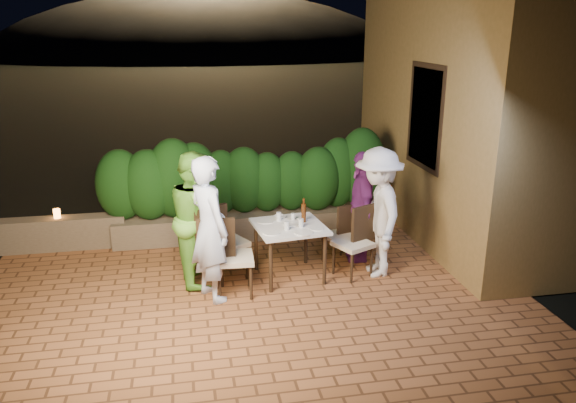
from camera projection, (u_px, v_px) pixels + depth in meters
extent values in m
plane|color=black|center=(253.00, 304.00, 6.99)|extent=(400.00, 400.00, 0.00)
cube|color=brown|center=(248.00, 290.00, 7.48)|extent=(7.00, 6.00, 0.15)
cube|color=olive|center=(463.00, 78.00, 8.74)|extent=(1.60, 5.00, 5.00)
cube|color=black|center=(427.00, 117.00, 8.29)|extent=(0.08, 1.00, 1.40)
cube|color=black|center=(426.00, 117.00, 8.28)|extent=(0.06, 1.15, 1.55)
cube|color=brown|center=(247.00, 224.00, 9.11)|extent=(4.20, 0.55, 0.40)
cube|color=brown|center=(52.00, 234.00, 8.57)|extent=(2.20, 0.30, 0.50)
ellipsoid|color=black|center=(205.00, 90.00, 64.74)|extent=(52.00, 40.00, 22.00)
cylinder|color=white|center=(271.00, 233.00, 7.19)|extent=(0.22, 0.22, 0.01)
cylinder|color=white|center=(265.00, 221.00, 7.61)|extent=(0.22, 0.22, 0.01)
cylinder|color=white|center=(316.00, 229.00, 7.34)|extent=(0.19, 0.19, 0.01)
cylinder|color=white|center=(304.00, 218.00, 7.75)|extent=(0.20, 0.20, 0.01)
cylinder|color=white|center=(291.00, 224.00, 7.51)|extent=(0.23, 0.23, 0.01)
cylinder|color=white|center=(304.00, 233.00, 7.19)|extent=(0.24, 0.24, 0.01)
cylinder|color=silver|center=(287.00, 226.00, 7.29)|extent=(0.07, 0.07, 0.11)
cylinder|color=silver|center=(279.00, 217.00, 7.63)|extent=(0.07, 0.07, 0.12)
cylinder|color=silver|center=(301.00, 223.00, 7.38)|extent=(0.07, 0.07, 0.12)
cylinder|color=silver|center=(293.00, 217.00, 7.65)|extent=(0.06, 0.06, 0.10)
imported|color=white|center=(280.00, 217.00, 7.74)|extent=(0.21, 0.21, 0.04)
imported|color=#C2D4F9|center=(209.00, 229.00, 6.85)|extent=(0.69, 0.80, 1.84)
imported|color=#6CBF3B|center=(197.00, 218.00, 7.34)|extent=(0.75, 0.92, 1.78)
imported|color=white|center=(378.00, 213.00, 7.55)|extent=(0.73, 1.19, 1.78)
imported|color=#76297C|center=(361.00, 206.00, 8.07)|extent=(0.54, 1.00, 1.62)
cylinder|color=orange|center=(57.00, 214.00, 8.49)|extent=(0.10, 0.10, 0.14)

